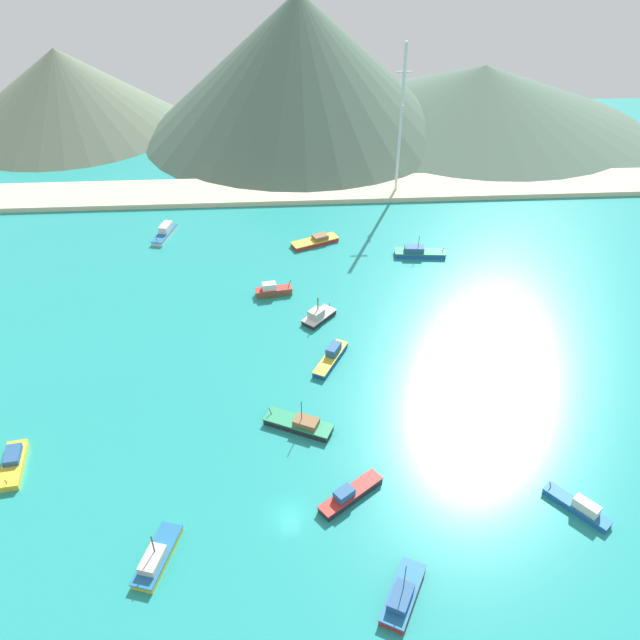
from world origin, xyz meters
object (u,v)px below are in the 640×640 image
Objects in this scene: fishing_boat_1 at (156,557)px; fishing_boat_9 at (350,495)px; fishing_boat_4 at (165,232)px; fishing_boat_2 at (402,595)px; fishing_boat_7 at (579,507)px; fishing_boat_6 at (318,316)px; radio_tower at (401,121)px; fishing_boat_8 at (300,424)px; fishing_boat_3 at (331,357)px; fishing_boat_5 at (419,252)px; fishing_boat_0 at (273,290)px; fishing_boat_10 at (13,463)px; fishing_boat_11 at (316,241)px.

fishing_boat_9 is at bearing 17.94° from fishing_boat_1.
fishing_boat_1 reaches higher than fishing_boat_4.
fishing_boat_2 is 1.11× the size of fishing_boat_7.
radio_tower is at bearing 66.83° from fishing_boat_6.
radio_tower is (27.19, 80.55, 17.85)m from fishing_boat_8.
fishing_boat_1 is 0.26× the size of radio_tower.
fishing_boat_9 is (0.25, -28.80, -0.08)m from fishing_boat_3.
fishing_boat_2 is at bearing -156.76° from fishing_boat_7.
fishing_boat_6 is (-22.91, -22.12, 0.08)m from fishing_boat_5.
fishing_boat_1 is at bearing -83.07° from fishing_boat_4.
fishing_boat_2 is at bearing -72.31° from fishing_boat_9.
fishing_boat_5 is 0.30× the size of radio_tower.
fishing_boat_9 reaches higher than fishing_boat_7.
fishing_boat_2 reaches higher than fishing_boat_7.
fishing_boat_8 is at bearing -99.14° from fishing_boat_6.
fishing_boat_0 is at bearing 101.48° from fishing_boat_9.
fishing_boat_10 is at bearing 169.87° from fishing_boat_9.
fishing_boat_3 is 70.83m from radio_tower.
fishing_boat_4 is at bearing 167.51° from fishing_boat_5.
fishing_boat_10 is at bearing -128.21° from radio_tower.
radio_tower is (-0.10, 31.18, 17.78)m from fishing_boat_5.
fishing_boat_8 is (28.18, -61.66, -0.18)m from fishing_boat_4.
fishing_boat_9 is at bearing -102.62° from radio_tower.
fishing_boat_7 is 0.75× the size of fishing_boat_11.
fishing_boat_4 is 101.60m from fishing_boat_7.
fishing_boat_8 is 0.98× the size of fishing_boat_11.
radio_tower reaches higher than fishing_boat_0.
fishing_boat_6 reaches higher than fishing_boat_4.
fishing_boat_11 is at bearing 90.50° from fishing_boat_9.
fishing_boat_0 is 56.95m from radio_tower.
fishing_boat_2 is 0.84× the size of fishing_boat_11.
fishing_boat_10 is 76.42m from fishing_boat_11.
fishing_boat_4 is 56.82m from fishing_boat_5.
fishing_boat_0 is 0.77× the size of fishing_boat_1.
fishing_boat_11 is at bearing -9.50° from fishing_boat_4.
fishing_boat_3 is (24.00, 36.65, 0.10)m from fishing_boat_1.
fishing_boat_8 is at bearing 114.60° from fishing_boat_9.
fishing_boat_3 is at bearing -64.75° from fishing_boat_0.
fishing_boat_6 is at bearing 96.62° from fishing_boat_2.
fishing_boat_0 is at bearing -115.62° from fishing_boat_11.
fishing_boat_11 is at bearing 64.38° from fishing_boat_0.
fishing_boat_11 is 37.31m from radio_tower.
fishing_boat_0 is 0.82× the size of fishing_boat_10.
fishing_boat_6 is 0.66× the size of fishing_boat_8.
fishing_boat_3 is 1.09× the size of fishing_boat_10.
fishing_boat_3 is at bearing 56.78° from fishing_boat_1.
fishing_boat_8 reaches higher than fishing_boat_6.
fishing_boat_11 is at bearing 163.02° from fishing_boat_5.
fishing_boat_4 is (-34.09, 46.30, 0.06)m from fishing_boat_3.
fishing_boat_5 is at bearing 38.90° from fishing_boat_10.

